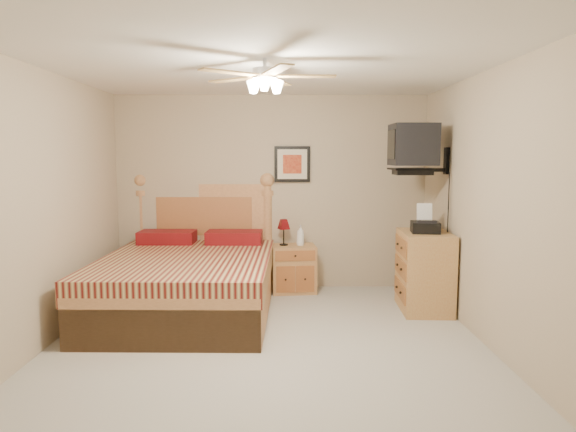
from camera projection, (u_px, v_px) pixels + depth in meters
floor at (267, 350)px, 4.57m from camera, size 4.50×4.50×0.00m
ceiling at (266, 63)px, 4.28m from camera, size 4.00×4.50×0.04m
wall_back at (271, 193)px, 6.66m from camera, size 4.00×0.04×2.50m
wall_front at (250, 268)px, 2.19m from camera, size 4.00×0.04×2.50m
wall_left at (34, 212)px, 4.40m from camera, size 0.04×4.50×2.50m
wall_right at (496, 211)px, 4.45m from camera, size 0.04×4.50×2.50m
bed at (186, 245)px, 5.59m from camera, size 1.84×2.38×1.51m
nightstand at (293, 269)px, 6.53m from camera, size 0.59×0.46×0.60m
table_lamp at (284, 232)px, 6.50m from camera, size 0.24×0.24×0.33m
lotion_bottle at (300, 235)px, 6.50m from camera, size 0.11×0.11×0.26m
framed_picture at (292, 164)px, 6.60m from camera, size 0.46×0.04×0.46m
dresser at (424, 271)px, 5.73m from camera, size 0.56×0.78×0.89m
fax_machine at (425, 218)px, 5.62m from camera, size 0.34×0.36×0.32m
magazine_lower at (414, 228)px, 5.97m from camera, size 0.24×0.28×0.02m
magazine_upper at (413, 226)px, 5.99m from camera, size 0.19×0.26×0.02m
wall_tv at (426, 148)px, 5.72m from camera, size 0.56×0.46×0.58m
ceiling_fan at (265, 76)px, 4.10m from camera, size 1.14×1.14×0.28m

